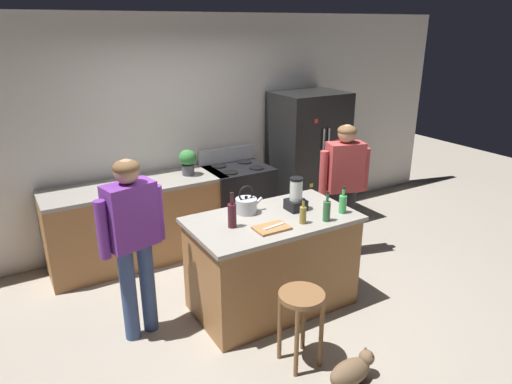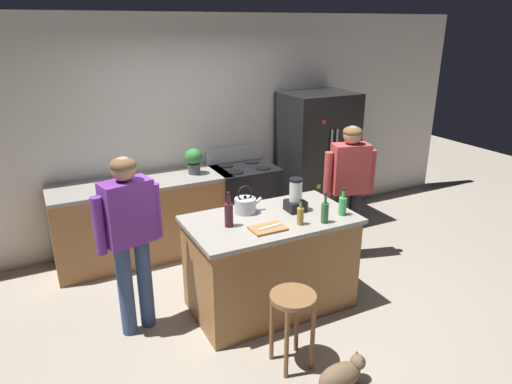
# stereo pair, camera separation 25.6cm
# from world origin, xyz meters

# --- Properties ---
(ground_plane) EXTENTS (14.00, 14.00, 0.00)m
(ground_plane) POSITION_xyz_m (0.00, 0.00, 0.00)
(ground_plane) COLOR #9E9384
(back_wall) EXTENTS (8.00, 0.10, 2.70)m
(back_wall) POSITION_xyz_m (0.00, 1.95, 1.35)
(back_wall) COLOR silver
(back_wall) RESTS_ON ground_plane
(kitchen_island) EXTENTS (1.53, 0.87, 0.92)m
(kitchen_island) POSITION_xyz_m (0.00, 0.00, 0.46)
(kitchen_island) COLOR #9E6B3D
(kitchen_island) RESTS_ON ground_plane
(back_counter_run) EXTENTS (2.00, 0.64, 0.92)m
(back_counter_run) POSITION_xyz_m (-0.80, 1.55, 0.46)
(back_counter_run) COLOR #9E6B3D
(back_counter_run) RESTS_ON ground_plane
(refrigerator) EXTENTS (0.90, 0.73, 1.76)m
(refrigerator) POSITION_xyz_m (1.50, 1.50, 0.88)
(refrigerator) COLOR black
(refrigerator) RESTS_ON ground_plane
(stove_range) EXTENTS (0.76, 0.65, 1.10)m
(stove_range) POSITION_xyz_m (0.46, 1.52, 0.47)
(stove_range) COLOR black
(stove_range) RESTS_ON ground_plane
(person_by_island_left) EXTENTS (0.60, 0.30, 1.60)m
(person_by_island_left) POSITION_xyz_m (-1.22, 0.21, 0.97)
(person_by_island_left) COLOR #384C7A
(person_by_island_left) RESTS_ON ground_plane
(person_by_sink_right) EXTENTS (0.59, 0.32, 1.56)m
(person_by_sink_right) POSITION_xyz_m (1.25, 0.48, 0.94)
(person_by_sink_right) COLOR #26262B
(person_by_sink_right) RESTS_ON ground_plane
(bar_stool) EXTENTS (0.36, 0.36, 0.64)m
(bar_stool) POSITION_xyz_m (-0.24, -0.80, 0.50)
(bar_stool) COLOR brown
(bar_stool) RESTS_ON ground_plane
(cat) EXTENTS (0.52, 0.18, 0.26)m
(cat) POSITION_xyz_m (-0.03, -1.19, 0.11)
(cat) COLOR brown
(cat) RESTS_ON ground_plane
(potted_plant) EXTENTS (0.20, 0.20, 0.30)m
(potted_plant) POSITION_xyz_m (-0.18, 1.55, 1.09)
(potted_plant) COLOR #4C4C51
(potted_plant) RESTS_ON back_counter_run
(blender_appliance) EXTENTS (0.17, 0.17, 0.32)m
(blender_appliance) POSITION_xyz_m (0.28, 0.04, 1.06)
(blender_appliance) COLOR black
(blender_appliance) RESTS_ON kitchen_island
(bottle_wine) EXTENTS (0.08, 0.08, 0.32)m
(bottle_wine) POSITION_xyz_m (-0.41, -0.00, 1.04)
(bottle_wine) COLOR #471923
(bottle_wine) RESTS_ON kitchen_island
(bottle_soda) EXTENTS (0.07, 0.07, 0.26)m
(bottle_soda) POSITION_xyz_m (0.62, -0.24, 1.02)
(bottle_soda) COLOR #3FB259
(bottle_soda) RESTS_ON kitchen_island
(bottle_vinegar) EXTENTS (0.06, 0.06, 0.24)m
(bottle_vinegar) POSITION_xyz_m (0.16, -0.24, 1.01)
(bottle_vinegar) COLOR olive
(bottle_vinegar) RESTS_ON kitchen_island
(bottle_olive_oil) EXTENTS (0.07, 0.07, 0.28)m
(bottle_olive_oil) POSITION_xyz_m (0.37, -0.31, 1.02)
(bottle_olive_oil) COLOR #2D6638
(bottle_olive_oil) RESTS_ON kitchen_island
(tea_kettle) EXTENTS (0.28, 0.20, 0.27)m
(tea_kettle) POSITION_xyz_m (-0.15, 0.21, 1.00)
(tea_kettle) COLOR #B7BABF
(tea_kettle) RESTS_ON kitchen_island
(cutting_board) EXTENTS (0.30, 0.20, 0.02)m
(cutting_board) POSITION_xyz_m (-0.14, -0.21, 0.93)
(cutting_board) COLOR #9E6B3D
(cutting_board) RESTS_ON kitchen_island
(chef_knife) EXTENTS (0.22, 0.06, 0.01)m
(chef_knife) POSITION_xyz_m (-0.12, -0.21, 0.94)
(chef_knife) COLOR #B7BABF
(chef_knife) RESTS_ON cutting_board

